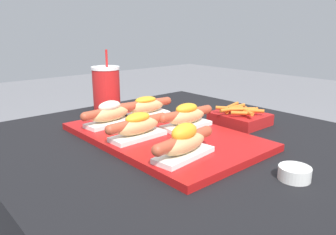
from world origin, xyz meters
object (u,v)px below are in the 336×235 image
serving_tray (163,136)px  sauce_bowl (295,172)px  drink_cup (107,89)px  fries_basket (240,118)px  hot_dog_1 (138,126)px  hot_dog_2 (184,142)px  hot_dog_3 (146,106)px  hot_dog_4 (187,116)px  hot_dog_0 (110,114)px

serving_tray → sauce_bowl: 0.37m
drink_cup → fries_basket: size_ratio=1.39×
hot_dog_1 → drink_cup: 0.38m
hot_dog_2 → hot_dog_3: 0.37m
hot_dog_4 → sauce_bowl: bearing=-7.1°
hot_dog_1 → sauce_bowl: size_ratio=3.02×
hot_dog_0 → hot_dog_1: size_ratio=1.00×
serving_tray → hot_dog_4: hot_dog_4 is taller
hot_dog_0 → hot_dog_4: (0.17, 0.15, -0.00)m
hot_dog_2 → sauce_bowl: size_ratio=3.00×
hot_dog_4 → hot_dog_2: bearing=-45.7°
hot_dog_1 → fries_basket: bearing=80.5°
hot_dog_3 → hot_dog_0: bearing=-87.4°
serving_tray → fries_basket: bearing=79.5°
serving_tray → sauce_bowl: (0.37, 0.04, 0.01)m
serving_tray → fries_basket: fries_basket is taller
hot_dog_2 → hot_dog_4: size_ratio=0.99×
hot_dog_1 → fries_basket: 0.36m
serving_tray → sauce_bowl: size_ratio=8.30×
hot_dog_0 → drink_cup: drink_cup is taller
hot_dog_2 → sauce_bowl: hot_dog_2 is taller
hot_dog_2 → fries_basket: 0.38m
hot_dog_4 → fries_basket: size_ratio=1.22×
hot_dog_3 → sauce_bowl: size_ratio=3.00×
hot_dog_0 → hot_dog_2: (0.33, -0.01, 0.00)m
hot_dog_0 → sauce_bowl: (0.53, 0.11, -0.04)m
hot_dog_3 → fries_basket: size_ratio=1.21×
drink_cup → fries_basket: drink_cup is taller
hot_dog_4 → drink_cup: 0.38m
hot_dog_0 → sauce_bowl: 0.54m
hot_dog_3 → sauce_bowl: hot_dog_3 is taller
drink_cup → fries_basket: (0.42, 0.23, -0.06)m
hot_dog_1 → hot_dog_3: 0.22m
hot_dog_2 → sauce_bowl: 0.24m
hot_dog_2 → hot_dog_4: bearing=134.3°
hot_dog_0 → drink_cup: size_ratio=0.87×
serving_tray → fries_basket: size_ratio=3.35×
hot_dog_1 → hot_dog_2: 0.17m
hot_dog_3 → sauce_bowl: (0.53, -0.03, -0.04)m
fries_basket → hot_dog_0: bearing=-121.7°
sauce_bowl → hot_dog_2: bearing=-149.5°
hot_dog_0 → fries_basket: size_ratio=1.21×
serving_tray → hot_dog_2: size_ratio=2.76×
serving_tray → drink_cup: (-0.37, 0.05, 0.07)m
hot_dog_0 → hot_dog_1: (0.15, -0.01, -0.00)m
hot_dog_3 → hot_dog_2: bearing=-24.1°
hot_dog_2 → hot_dog_3: bearing=155.9°
fries_basket → hot_dog_1: bearing=-99.5°
hot_dog_3 → fries_basket: hot_dog_3 is taller
hot_dog_0 → sauce_bowl: hot_dog_0 is taller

